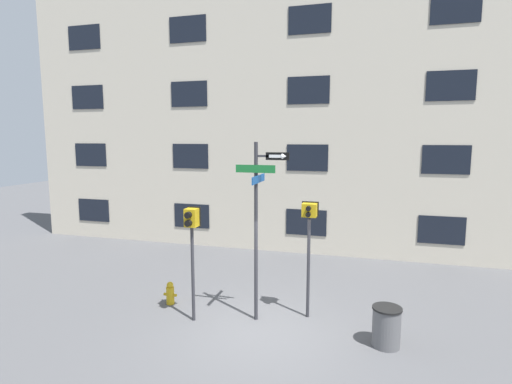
% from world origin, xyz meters
% --- Properties ---
extents(ground_plane, '(60.00, 60.00, 0.00)m').
position_xyz_m(ground_plane, '(0.00, 0.00, 0.00)').
color(ground_plane, '#515154').
extents(building_facade, '(24.00, 0.63, 12.44)m').
position_xyz_m(building_facade, '(-0.00, 6.92, 6.22)').
color(building_facade, beige).
rests_on(building_facade, ground_plane).
extents(street_sign_pole, '(1.28, 1.08, 4.39)m').
position_xyz_m(street_sign_pole, '(-0.27, 0.64, 2.63)').
color(street_sign_pole, '#2D2D33').
rests_on(street_sign_pole, ground_plane).
extents(pedestrian_signal_left, '(0.35, 0.40, 2.84)m').
position_xyz_m(pedestrian_signal_left, '(-1.80, 0.16, 2.22)').
color(pedestrian_signal_left, '#2D2D33').
rests_on(pedestrian_signal_left, ground_plane).
extents(pedestrian_signal_right, '(0.41, 0.40, 2.93)m').
position_xyz_m(pedestrian_signal_right, '(0.89, 1.13, 2.29)').
color(pedestrian_signal_right, '#2D2D33').
rests_on(pedestrian_signal_right, ground_plane).
extents(fire_hydrant, '(0.37, 0.21, 0.62)m').
position_xyz_m(fire_hydrant, '(-2.82, 0.90, 0.30)').
color(fire_hydrant, gold).
rests_on(fire_hydrant, ground_plane).
extents(trash_bin, '(0.63, 0.63, 0.88)m').
position_xyz_m(trash_bin, '(2.73, 0.17, 0.44)').
color(trash_bin, '#59595B').
rests_on(trash_bin, ground_plane).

